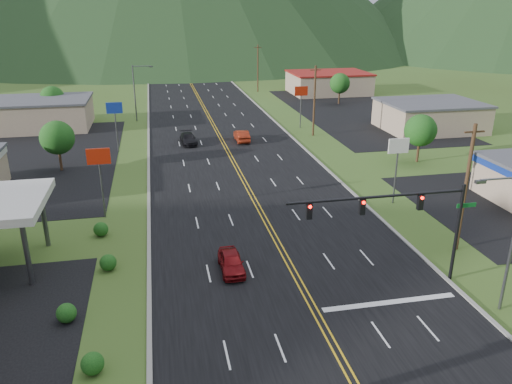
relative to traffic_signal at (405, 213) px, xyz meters
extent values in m
cylinder|color=black|center=(4.02, 0.00, -1.83)|extent=(0.24, 0.24, 7.00)
cylinder|color=black|center=(-1.98, 0.00, 1.27)|extent=(12.00, 0.18, 0.18)
cube|color=#0C591E|center=(4.42, 0.00, 0.17)|extent=(1.40, 0.06, 0.30)
cube|color=black|center=(1.02, 0.00, 0.67)|extent=(0.35, 0.28, 1.05)
sphere|color=#FF0C05|center=(1.02, -0.18, 1.02)|extent=(0.22, 0.22, 0.22)
cube|color=black|center=(-2.98, 0.00, 0.67)|extent=(0.35, 0.28, 1.05)
sphere|color=#FF0C05|center=(-2.98, -0.18, 1.02)|extent=(0.22, 0.22, 0.22)
cube|color=black|center=(-6.48, 0.00, 0.67)|extent=(0.35, 0.28, 1.05)
sphere|color=#FF0C05|center=(-6.48, -0.18, 1.02)|extent=(0.22, 0.22, 0.22)
cylinder|color=#59595E|center=(5.02, -4.00, -0.83)|extent=(0.20, 0.20, 9.00)
cylinder|color=#59595E|center=(3.58, -4.00, 3.47)|extent=(2.88, 0.12, 0.12)
cube|color=#59595E|center=(2.14, -4.00, 3.37)|extent=(0.60, 0.25, 0.18)
cylinder|color=#59595E|center=(-18.48, 56.00, -0.83)|extent=(0.20, 0.20, 9.00)
cylinder|color=#59595E|center=(-17.04, 56.00, 3.47)|extent=(2.88, 0.12, 0.12)
cube|color=#59595E|center=(-15.60, 56.00, 3.37)|extent=(0.60, 0.25, 0.18)
cylinder|color=#59595E|center=(-24.48, 5.00, -2.83)|extent=(0.36, 0.36, 5.00)
cylinder|color=#59595E|center=(-24.48, 11.00, -2.83)|extent=(0.36, 0.36, 5.00)
cube|color=tan|center=(-34.48, 54.00, -3.23)|extent=(18.00, 11.00, 4.20)
cube|color=#4C4C51|center=(-34.48, 54.00, -0.98)|extent=(18.40, 11.40, 0.30)
cube|color=tan|center=(25.52, 41.00, -3.33)|extent=(14.00, 11.00, 4.00)
cube|color=#4C4C51|center=(25.52, 41.00, -1.18)|extent=(14.40, 11.40, 0.30)
cube|color=tan|center=(21.52, 76.00, -3.23)|extent=(16.00, 12.00, 4.20)
cube|color=maroon|center=(21.52, 76.00, -0.98)|extent=(16.40, 12.40, 0.30)
cylinder|color=#59595E|center=(-20.48, 16.00, -2.83)|extent=(0.16, 0.16, 5.00)
cube|color=#A81C09|center=(-20.48, 16.00, 0.37)|extent=(2.00, 0.18, 1.40)
cylinder|color=#59595E|center=(-20.48, 38.00, -2.83)|extent=(0.16, 0.16, 5.00)
cube|color=navy|center=(-20.48, 38.00, 0.37)|extent=(2.00, 0.18, 1.40)
cylinder|color=#59595E|center=(6.52, 14.00, -2.83)|extent=(0.16, 0.16, 5.00)
cube|color=white|center=(6.52, 14.00, 0.37)|extent=(2.00, 0.18, 1.40)
cylinder|color=#59595E|center=(6.52, 46.00, -2.83)|extent=(0.16, 0.16, 5.00)
cube|color=#A81C09|center=(6.52, 46.00, 0.37)|extent=(2.00, 0.18, 1.40)
cylinder|color=#382314|center=(-26.48, 31.00, -3.83)|extent=(0.30, 0.30, 3.00)
sphere|color=#134313|center=(-26.48, 31.00, -1.43)|extent=(3.84, 3.84, 3.84)
cylinder|color=#382314|center=(-31.48, 58.00, -3.83)|extent=(0.30, 0.30, 3.00)
sphere|color=#134313|center=(-31.48, 58.00, -1.43)|extent=(3.84, 3.84, 3.84)
cylinder|color=#382314|center=(15.52, 26.00, -3.83)|extent=(0.30, 0.30, 3.00)
sphere|color=#134313|center=(15.52, 26.00, -1.43)|extent=(3.84, 3.84, 3.84)
cylinder|color=#382314|center=(19.52, 64.00, -3.83)|extent=(0.30, 0.30, 3.00)
sphere|color=#134313|center=(19.52, 64.00, -1.43)|extent=(3.84, 3.84, 3.84)
cylinder|color=#382314|center=(7.02, 4.00, -0.33)|extent=(0.28, 0.28, 10.00)
cube|color=#382314|center=(7.02, 4.00, 4.07)|extent=(1.60, 0.12, 0.12)
cylinder|color=#382314|center=(7.02, 41.00, -0.33)|extent=(0.28, 0.28, 10.00)
cube|color=#382314|center=(7.02, 41.00, 4.07)|extent=(1.60, 0.12, 0.12)
cylinder|color=#382314|center=(7.02, 81.00, -0.33)|extent=(0.28, 0.28, 10.00)
cube|color=#382314|center=(7.02, 81.00, 4.07)|extent=(1.60, 0.12, 0.12)
cylinder|color=#382314|center=(7.02, 121.00, -0.33)|extent=(0.28, 0.28, 10.00)
cube|color=#382314|center=(7.02, 121.00, 4.07)|extent=(1.60, 0.12, 0.12)
imported|color=maroon|center=(-10.82, 4.09, -4.64)|extent=(1.66, 4.07, 1.38)
imported|color=black|center=(-11.23, 39.81, -4.62)|extent=(2.31, 4.99, 1.41)
imported|color=maroon|center=(-3.80, 39.75, -4.55)|extent=(1.67, 4.76, 1.57)
camera|label=1|loc=(-15.37, -27.22, 12.64)|focal=35.00mm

